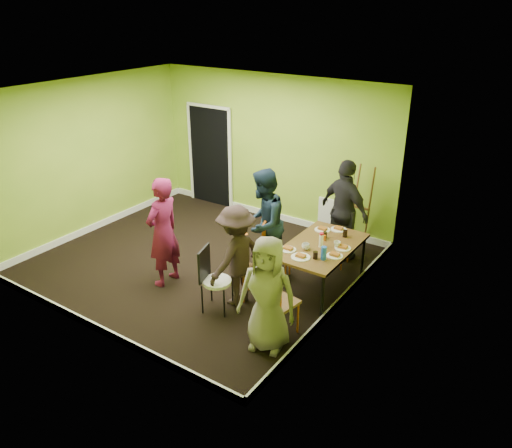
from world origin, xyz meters
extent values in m
plane|color=black|center=(0.00, 0.00, 0.00)|extent=(5.00, 5.00, 0.00)
cube|color=#7EA82B|center=(0.00, 2.25, 1.40)|extent=(5.00, 0.04, 2.80)
cube|color=#7EA82B|center=(0.00, -2.25, 1.40)|extent=(5.00, 0.04, 2.80)
cube|color=#7EA82B|center=(-2.50, 0.00, 1.40)|extent=(0.04, 4.50, 2.80)
cube|color=#7EA82B|center=(2.50, 0.00, 1.40)|extent=(0.04, 4.50, 2.80)
cube|color=white|center=(0.00, 0.00, 2.80)|extent=(5.00, 4.50, 0.04)
cube|color=black|center=(-1.50, 2.22, 1.02)|extent=(1.00, 0.05, 2.04)
cube|color=white|center=(1.30, 2.22, 0.40)|extent=(0.50, 0.04, 0.55)
cylinder|color=black|center=(1.66, -0.37, 0.35)|extent=(0.04, 0.04, 0.71)
cylinder|color=black|center=(2.44, -0.37, 0.35)|extent=(0.04, 0.04, 0.71)
cylinder|color=black|center=(1.66, 1.01, 0.35)|extent=(0.04, 0.04, 0.71)
cylinder|color=black|center=(2.44, 1.01, 0.35)|extent=(0.04, 0.04, 0.71)
cube|color=brown|center=(2.05, 0.32, 0.73)|extent=(0.90, 1.50, 0.04)
cylinder|color=#C35912|center=(1.13, 0.36, 0.22)|extent=(0.03, 0.03, 0.45)
cylinder|color=#C35912|center=(1.25, 0.04, 0.22)|extent=(0.03, 0.03, 0.45)
cylinder|color=#C35912|center=(1.45, 0.47, 0.22)|extent=(0.03, 0.03, 0.45)
cylinder|color=#C35912|center=(1.57, 0.15, 0.22)|extent=(0.03, 0.03, 0.45)
cube|color=brown|center=(1.35, 0.26, 0.45)|extent=(0.51, 0.51, 0.04)
cube|color=#C35912|center=(1.17, 0.20, 0.72)|extent=(0.15, 0.37, 0.50)
cylinder|color=#C35912|center=(1.18, -0.28, 0.22)|extent=(0.03, 0.03, 0.44)
cylinder|color=#C35912|center=(1.31, -0.59, 0.22)|extent=(0.03, 0.03, 0.44)
cylinder|color=#C35912|center=(1.49, -0.16, 0.22)|extent=(0.03, 0.03, 0.44)
cylinder|color=#C35912|center=(1.61, -0.46, 0.22)|extent=(0.03, 0.03, 0.44)
cube|color=brown|center=(1.40, -0.37, 0.44)|extent=(0.51, 0.51, 0.04)
cube|color=#C35912|center=(1.23, -0.44, 0.70)|extent=(0.17, 0.35, 0.49)
cylinder|color=#C35912|center=(2.05, 1.35, 0.20)|extent=(0.02, 0.02, 0.39)
cylinder|color=#C35912|center=(1.76, 1.33, 0.20)|extent=(0.02, 0.02, 0.39)
cylinder|color=#C35912|center=(2.07, 1.05, 0.20)|extent=(0.02, 0.02, 0.39)
cylinder|color=#C35912|center=(1.78, 1.03, 0.20)|extent=(0.02, 0.02, 0.39)
cube|color=brown|center=(1.92, 1.19, 0.39)|extent=(0.37, 0.37, 0.03)
cube|color=#C35912|center=(1.90, 1.36, 0.63)|extent=(0.33, 0.05, 0.44)
cylinder|color=#C35912|center=(1.90, -1.07, 0.23)|extent=(0.03, 0.03, 0.47)
cylinder|color=#C35912|center=(2.25, -1.13, 0.23)|extent=(0.03, 0.03, 0.47)
cylinder|color=#C35912|center=(1.96, -0.72, 0.23)|extent=(0.03, 0.03, 0.47)
cylinder|color=#C35912|center=(2.31, -0.78, 0.23)|extent=(0.03, 0.03, 0.47)
cube|color=brown|center=(2.10, -0.93, 0.47)|extent=(0.48, 0.48, 0.04)
cube|color=#C35912|center=(2.07, -1.12, 0.75)|extent=(0.40, 0.10, 0.52)
cylinder|color=black|center=(0.90, -0.81, 0.22)|extent=(0.02, 0.02, 0.43)
cylinder|color=black|center=(0.99, -1.13, 0.22)|extent=(0.02, 0.02, 0.43)
cylinder|color=black|center=(1.21, -0.72, 0.22)|extent=(0.02, 0.02, 0.43)
cylinder|color=black|center=(1.30, -1.04, 0.22)|extent=(0.02, 0.02, 0.43)
cylinder|color=white|center=(1.10, -0.93, 0.44)|extent=(0.40, 0.40, 0.05)
cube|color=black|center=(0.92, -0.97, 0.69)|extent=(0.13, 0.36, 0.48)
cylinder|color=brown|center=(1.68, 2.09, 0.76)|extent=(0.22, 0.36, 1.53)
cylinder|color=brown|center=(2.07, 2.09, 0.76)|extent=(0.22, 0.36, 1.53)
cylinder|color=brown|center=(1.87, 1.87, 0.76)|extent=(0.03, 0.35, 1.49)
cube|color=brown|center=(1.87, 2.04, 0.72)|extent=(0.41, 0.04, 0.04)
cylinder|color=white|center=(1.83, 0.80, 0.76)|extent=(0.24, 0.24, 0.01)
cylinder|color=white|center=(1.73, -0.07, 0.76)|extent=(0.23, 0.23, 0.01)
cylinder|color=white|center=(2.03, 0.95, 0.76)|extent=(0.24, 0.24, 0.01)
cylinder|color=white|center=(1.99, -0.18, 0.76)|extent=(0.27, 0.27, 0.01)
cylinder|color=white|center=(2.35, 0.40, 0.76)|extent=(0.23, 0.23, 0.01)
cylinder|color=white|center=(2.36, 0.12, 0.76)|extent=(0.23, 0.23, 0.01)
cylinder|color=white|center=(2.07, 0.27, 0.85)|extent=(0.06, 0.06, 0.19)
cylinder|color=blue|center=(2.27, -0.05, 0.85)|extent=(0.08, 0.08, 0.19)
cylinder|color=#C35912|center=(2.01, 0.50, 0.79)|extent=(0.04, 0.04, 0.08)
cylinder|color=black|center=(1.98, 0.57, 0.80)|extent=(0.07, 0.07, 0.09)
cylinder|color=black|center=(2.22, 0.77, 0.80)|extent=(0.07, 0.07, 0.11)
cylinder|color=black|center=(2.17, -0.09, 0.80)|extent=(0.07, 0.07, 0.10)
imported|color=white|center=(1.93, 0.08, 0.79)|extent=(0.11, 0.11, 0.09)
imported|color=white|center=(2.27, 0.38, 0.80)|extent=(0.10, 0.10, 0.09)
imported|color=maroon|center=(-0.01, -0.78, 0.85)|extent=(0.41, 0.62, 1.70)
imported|color=#142232|center=(1.08, 0.28, 0.86)|extent=(0.85, 0.98, 1.73)
imported|color=black|center=(1.21, -0.62, 0.74)|extent=(0.64, 1.01, 1.48)
imported|color=black|center=(1.89, 1.46, 0.85)|extent=(1.09, 0.76, 1.71)
imported|color=gray|center=(2.12, -1.23, 0.75)|extent=(0.83, 0.63, 1.51)
camera|label=1|loc=(4.86, -5.56, 4.00)|focal=35.00mm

